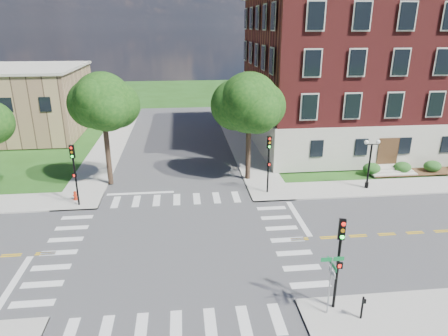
{
  "coord_description": "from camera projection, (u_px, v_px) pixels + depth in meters",
  "views": [
    {
      "loc": [
        0.6,
        -22.29,
        13.23
      ],
      "look_at": [
        3.62,
        5.42,
        3.2
      ],
      "focal_mm": 32.0,
      "sensor_mm": 36.0,
      "label": 1
    }
  ],
  "objects": [
    {
      "name": "street_sign_pole",
      "position": [
        331.0,
        274.0,
        18.52
      ],
      "size": [
        1.1,
        1.1,
        3.1
      ],
      "color": "gray",
      "rests_on": "ground"
    },
    {
      "name": "road_ew",
      "position": [
        177.0,
        246.0,
        25.27
      ],
      "size": [
        90.0,
        12.0,
        0.01
      ],
      "primitive_type": "cube",
      "color": "#3D3D3F",
      "rests_on": "ground"
    },
    {
      "name": "stop_bar_east",
      "position": [
        298.0,
        218.0,
        28.97
      ],
      "size": [
        0.4,
        5.5,
        0.0
      ],
      "primitive_type": "cube",
      "color": "silver",
      "rests_on": "ground"
    },
    {
      "name": "sidewalk_ne",
      "position": [
        327.0,
        160.0,
        41.2
      ],
      "size": [
        34.0,
        34.0,
        0.12
      ],
      "color": "#9E9B93",
      "rests_on": "ground"
    },
    {
      "name": "sidewalk_nw",
      "position": [
        15.0,
        171.0,
        38.07
      ],
      "size": [
        34.0,
        34.0,
        0.12
      ],
      "color": "#9E9B93",
      "rests_on": "ground"
    },
    {
      "name": "crosswalk_east",
      "position": [
        287.0,
        240.0,
        26.0
      ],
      "size": [
        2.2,
        10.2,
        0.02
      ],
      "primitive_type": null,
      "color": "silver",
      "rests_on": "ground"
    },
    {
      "name": "tree_c",
      "position": [
        103.0,
        102.0,
        32.54
      ],
      "size": [
        4.78,
        4.78,
        9.62
      ],
      "color": "#322519",
      "rests_on": "ground"
    },
    {
      "name": "ground",
      "position": [
        177.0,
        246.0,
        25.27
      ],
      "size": [
        160.0,
        160.0,
        0.0
      ],
      "primitive_type": "plane",
      "color": "#224A14",
      "rests_on": "ground"
    },
    {
      "name": "traffic_signal_se",
      "position": [
        339.0,
        253.0,
        18.63
      ],
      "size": [
        0.37,
        0.44,
        4.8
      ],
      "color": "black",
      "rests_on": "ground"
    },
    {
      "name": "fire_hydrant",
      "position": [
        75.0,
        196.0,
        31.59
      ],
      "size": [
        0.35,
        0.35,
        0.75
      ],
      "color": "#B5240D",
      "rests_on": "ground"
    },
    {
      "name": "tree_d",
      "position": [
        249.0,
        103.0,
        33.87
      ],
      "size": [
        5.21,
        5.21,
        9.47
      ],
      "color": "#322519",
      "rests_on": "ground"
    },
    {
      "name": "twin_lamp_west",
      "position": [
        370.0,
        161.0,
        33.26
      ],
      "size": [
        1.36,
        0.36,
        4.23
      ],
      "color": "black",
      "rests_on": "ground"
    },
    {
      "name": "push_button_post",
      "position": [
        362.0,
        307.0,
        18.67
      ],
      "size": [
        0.14,
        0.21,
        1.2
      ],
      "color": "black",
      "rests_on": "ground"
    },
    {
      "name": "traffic_signal_ne",
      "position": [
        269.0,
        157.0,
        32.12
      ],
      "size": [
        0.38,
        0.46,
        4.8
      ],
      "color": "black",
      "rests_on": "ground"
    },
    {
      "name": "main_building",
      "position": [
        386.0,
        70.0,
        45.47
      ],
      "size": [
        30.6,
        22.4,
        16.5
      ],
      "color": "#BCB5A6",
      "rests_on": "ground"
    },
    {
      "name": "traffic_signal_nw",
      "position": [
        74.0,
        167.0,
        29.78
      ],
      "size": [
        0.38,
        0.45,
        4.8
      ],
      "color": "black",
      "rests_on": "ground"
    },
    {
      "name": "road_ns",
      "position": [
        177.0,
        246.0,
        25.27
      ],
      "size": [
        12.0,
        90.0,
        0.01
      ],
      "primitive_type": "cube",
      "color": "#3D3D3F",
      "rests_on": "ground"
    }
  ]
}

